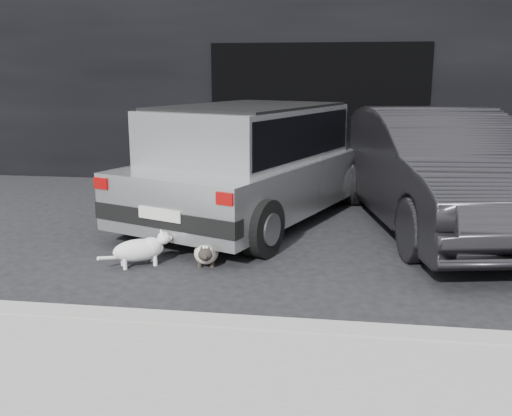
# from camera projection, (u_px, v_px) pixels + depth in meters

# --- Properties ---
(ground) EXTENTS (80.00, 80.00, 0.00)m
(ground) POSITION_uv_depth(u_px,v_px,m) (223.00, 240.00, 7.18)
(ground) COLOR black
(ground) RESTS_ON ground
(building_facade) EXTENTS (34.00, 4.00, 5.00)m
(building_facade) POSITION_uv_depth(u_px,v_px,m) (323.00, 52.00, 12.25)
(building_facade) COLOR black
(building_facade) RESTS_ON ground
(garage_opening) EXTENTS (4.00, 0.10, 2.60)m
(garage_opening) POSITION_uv_depth(u_px,v_px,m) (318.00, 115.00, 10.59)
(garage_opening) COLOR black
(garage_opening) RESTS_ON ground
(curb) EXTENTS (18.00, 0.25, 0.12)m
(curb) POSITION_uv_depth(u_px,v_px,m) (282.00, 331.00, 4.53)
(curb) COLOR gray
(curb) RESTS_ON ground
(silver_hatchback) EXTENTS (3.46, 4.84, 1.63)m
(silver_hatchback) POSITION_uv_depth(u_px,v_px,m) (253.00, 158.00, 8.05)
(silver_hatchback) COLOR #B0B3B5
(silver_hatchback) RESTS_ON ground
(second_car) EXTENTS (2.63, 5.11, 1.60)m
(second_car) POSITION_uv_depth(u_px,v_px,m) (437.00, 170.00, 7.59)
(second_car) COLOR black
(second_car) RESTS_ON ground
(cat_siamese) EXTENTS (0.37, 0.80, 0.28)m
(cat_siamese) POSITION_uv_depth(u_px,v_px,m) (206.00, 253.00, 6.27)
(cat_siamese) COLOR beige
(cat_siamese) RESTS_ON ground
(cat_white) EXTENTS (0.72, 0.54, 0.39)m
(cat_white) POSITION_uv_depth(u_px,v_px,m) (142.00, 249.00, 6.22)
(cat_white) COLOR silver
(cat_white) RESTS_ON ground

